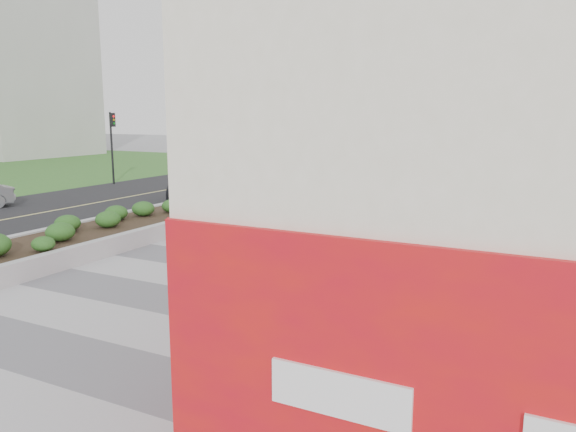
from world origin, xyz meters
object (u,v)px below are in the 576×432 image
Objects in this scene: traffic_signal_far at (112,137)px; skateboarder at (251,220)px; planter at (140,221)px; car_dark at (200,183)px; traffic_signal_near at (252,140)px.

traffic_signal_far is 18.08m from skateboarder.
car_dark is at bearing 111.55° from planter.
traffic_signal_near is 11.93m from skateboarder.
car_dark is (-7.24, 7.23, -0.00)m from skateboarder.
traffic_signal_far is (-10.93, 10.00, 2.34)m from planter.
skateboarder is 0.29× the size of car_dark.
car_dark is at bearing 156.30° from skateboarder.
traffic_signal_far reaches higher than car_dark.
planter is 4.27m from skateboarder.
planter is 10.90m from traffic_signal_near.
skateboarder is at bearing -66.81° from car_dark.
skateboarder is at bearing 4.95° from planter.
planter is at bearing -80.65° from traffic_signal_near.
planter is 11.89× the size of skateboarder.
traffic_signal_far is at bearing -176.89° from traffic_signal_near.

